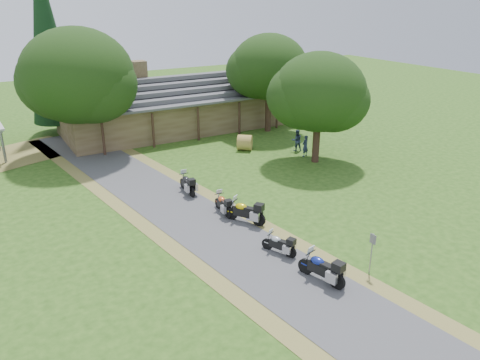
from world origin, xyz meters
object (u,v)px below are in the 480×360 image
lodge (177,102)px  motorcycle_row_b (279,243)px  motorcycle_row_e (187,183)px  motorcycle_row_c (245,211)px  motorcycle_row_d (223,203)px  hay_bale (245,143)px  motorcycle_row_a (322,267)px

lodge → motorcycle_row_b: (-4.86, -23.48, -1.88)m
lodge → motorcycle_row_e: 15.61m
lodge → motorcycle_row_c: bearing=-103.0°
motorcycle_row_d → hay_bale: motorcycle_row_d is taller
lodge → motorcycle_row_b: 24.05m
motorcycle_row_b → hay_bale: size_ratio=1.36×
motorcycle_row_b → hay_bale: hay_bale is taller
hay_bale → motorcycle_row_a: bearing=-110.7°
lodge → motorcycle_row_b: bearing=-101.7°
motorcycle_row_d → hay_bale: size_ratio=1.49×
lodge → motorcycle_row_d: 19.00m
motorcycle_row_a → motorcycle_row_e: size_ratio=1.07×
motorcycle_row_b → motorcycle_row_e: bearing=-19.0°
motorcycle_row_a → motorcycle_row_b: bearing=-10.1°
motorcycle_row_a → motorcycle_row_b: 2.83m
motorcycle_row_a → motorcycle_row_c: 6.44m
motorcycle_row_b → motorcycle_row_c: bearing=-27.8°
motorcycle_row_a → motorcycle_row_d: (-0.42, 8.06, -0.09)m
lodge → hay_bale: 9.20m
motorcycle_row_a → motorcycle_row_d: motorcycle_row_a is taller
motorcycle_row_c → motorcycle_row_e: 5.46m
lodge → motorcycle_row_c: (-4.58, -19.86, -1.73)m
hay_bale → motorcycle_row_d: bearing=-126.7°
motorcycle_row_a → motorcycle_row_d: size_ratio=1.15×
motorcycle_row_a → hay_bale: (6.62, 17.50, -0.10)m
motorcycle_row_e → lodge: bearing=-17.9°
motorcycle_row_b → motorcycle_row_d: bearing=-21.5°
motorcycle_row_b → motorcycle_row_e: size_ratio=0.85×
motorcycle_row_a → hay_bale: motorcycle_row_a is taller
motorcycle_row_d → motorcycle_row_a: bearing=-172.8°
motorcycle_row_b → hay_bale: (6.86, 14.68, 0.04)m
motorcycle_row_b → motorcycle_row_a: bearing=161.5°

